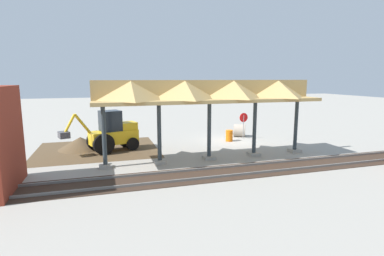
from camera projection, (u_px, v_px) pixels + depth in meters
The scene contains 9 objects.
ground_plane at pixel (232, 141), 24.18m from camera, with size 120.00×120.00×0.00m, color #9E998E.
dirt_work_zone at pixel (97, 150), 21.20m from camera, with size 8.28×7.00×0.01m, color brown.
platform_canopy at pixel (210, 92), 18.03m from camera, with size 13.65×3.20×4.90m.
rail_tracks at pixel (286, 166), 17.10m from camera, with size 60.00×2.58×0.15m.
stop_sign at pixel (244, 120), 24.61m from camera, with size 0.76×0.10×2.19m.
backhoe at pixel (112, 133), 20.67m from camera, with size 5.21×2.76×2.82m.
dirt_mound at pixel (81, 149), 21.44m from camera, with size 6.15×6.15×1.73m, color brown.
concrete_pipe at pixel (239, 130), 25.85m from camera, with size 1.36×1.42×1.09m.
traffic_barrel at pixel (229, 136), 23.97m from camera, with size 0.56×0.56×0.90m, color orange.
Camera 1 is at (9.91, 21.74, 5.02)m, focal length 28.00 mm.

